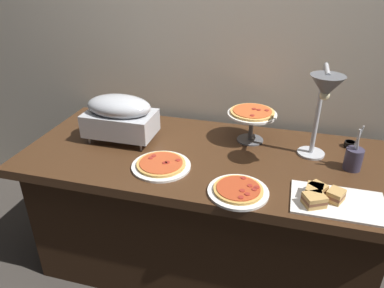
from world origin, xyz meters
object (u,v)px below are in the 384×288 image
Objects in this scene: pizza_plate_front at (161,165)px; sauce_cup_near at (350,144)px; utensil_holder at (353,158)px; heat_lamp at (324,95)px; sandwich_platter at (328,198)px; chafing_dish at (120,115)px; pizza_plate_center at (238,191)px; pizza_plate_raised_stand at (252,116)px.

sauce_cup_near is (0.92, 0.47, 0.00)m from pizza_plate_front.
utensil_holder is at bearing -93.73° from sauce_cup_near.
heat_lamp is 1.27× the size of sandwich_platter.
sandwich_platter is (1.10, -0.31, -0.13)m from chafing_dish.
pizza_plate_front is at bearing 163.82° from pizza_plate_center.
chafing_dish is 1.15m from sandwich_platter.
sandwich_platter is at bearing 4.91° from pizza_plate_center.
sandwich_platter is (0.78, -0.08, 0.01)m from pizza_plate_front.
pizza_plate_front and sauce_cup_near have the same top height.
pizza_plate_raised_stand is at bearing 128.67° from sandwich_platter.
pizza_plate_front is at bearing -165.15° from heat_lamp.
pizza_plate_front is (-0.72, -0.19, -0.37)m from heat_lamp.
chafing_dish is 1.69× the size of utensil_holder.
pizza_plate_front is 1.09× the size of pizza_plate_raised_stand.
pizza_plate_raised_stand is 0.70× the size of sandwich_platter.
pizza_plate_center is at bearing -145.40° from utensil_holder.
pizza_plate_raised_stand is at bearing 46.38° from pizza_plate_front.
pizza_plate_raised_stand is 0.55m from sauce_cup_near.
chafing_dish is at bearing 154.52° from pizza_plate_center.
chafing_dish reaches higher than utensil_holder.
pizza_plate_center is (-0.31, -0.31, -0.37)m from heat_lamp.
sauce_cup_near is (0.14, 0.56, -0.00)m from sandwich_platter.
chafing_dish is at bearing 164.23° from sandwich_platter.
heat_lamp is at bearing 14.85° from pizza_plate_front.
pizza_plate_raised_stand is (0.70, 0.18, 0.00)m from chafing_dish.
pizza_plate_raised_stand is at bearing -172.94° from sauce_cup_near.
heat_lamp reaches higher than chafing_dish.
chafing_dish is 1.41× the size of pizza_plate_center.
chafing_dish is 1.30× the size of pizza_plate_front.
pizza_plate_front is 0.42m from pizza_plate_center.
pizza_plate_center is 4.53× the size of sauce_cup_near.
pizza_plate_raised_stand is (-0.01, 0.52, 0.14)m from pizza_plate_center.
heat_lamp is (1.03, -0.04, 0.23)m from chafing_dish.
sauce_cup_near is at bearing 7.06° from pizza_plate_raised_stand.
heat_lamp is 0.83m from pizza_plate_front.
utensil_holder reaches higher than pizza_plate_front.
sauce_cup_near is at bearing 48.57° from pizza_plate_center.
pizza_plate_raised_stand reaches higher than pizza_plate_center.
pizza_plate_center is at bearing -175.09° from sandwich_platter.
pizza_plate_raised_stand is 1.19× the size of utensil_holder.
sandwich_platter reaches higher than pizza_plate_front.
sauce_cup_near is at bearing 27.15° from pizza_plate_front.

